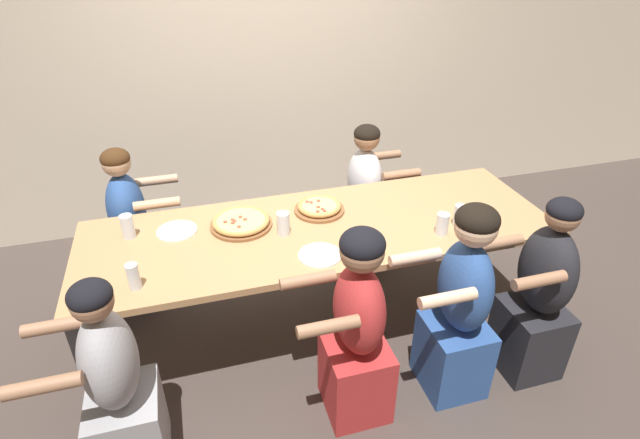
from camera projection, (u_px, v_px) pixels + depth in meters
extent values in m
plane|color=#423833|center=(320.00, 323.00, 3.30)|extent=(18.00, 18.00, 0.00)
cube|color=beige|center=(261.00, 26.00, 3.83)|extent=(10.00, 0.06, 3.20)
cube|color=tan|center=(320.00, 230.00, 2.93)|extent=(2.74, 0.91, 0.04)
cube|color=#4C4C51|center=(90.00, 373.00, 2.48)|extent=(0.07, 0.07, 0.71)
cube|color=#4C4C51|center=(539.00, 282.00, 3.11)|extent=(0.07, 0.07, 0.71)
cube|color=#4C4C51|center=(103.00, 279.00, 3.14)|extent=(0.07, 0.07, 0.71)
cube|color=#4C4C51|center=(472.00, 220.00, 3.76)|extent=(0.07, 0.07, 0.71)
cylinder|color=brown|center=(241.00, 225.00, 2.92)|extent=(0.36, 0.36, 0.02)
torus|color=tan|center=(241.00, 221.00, 2.91)|extent=(0.33, 0.33, 0.03)
cylinder|color=#E5C675|center=(241.00, 221.00, 2.91)|extent=(0.29, 0.29, 0.03)
cylinder|color=#9E4C38|center=(245.00, 219.00, 2.90)|extent=(0.02, 0.02, 0.01)
cylinder|color=#9E4C38|center=(233.00, 223.00, 2.87)|extent=(0.02, 0.02, 0.01)
cylinder|color=#9E4C38|center=(235.00, 221.00, 2.89)|extent=(0.02, 0.02, 0.01)
cylinder|color=#9E4C38|center=(240.00, 217.00, 2.93)|extent=(0.02, 0.02, 0.01)
cylinder|color=#9E4C38|center=(233.00, 220.00, 2.90)|extent=(0.02, 0.02, 0.01)
cylinder|color=#9E4C38|center=(225.00, 222.00, 2.88)|extent=(0.02, 0.02, 0.01)
cylinder|color=#9E4C38|center=(239.00, 227.00, 2.83)|extent=(0.02, 0.02, 0.01)
cylinder|color=brown|center=(319.00, 210.00, 3.08)|extent=(0.31, 0.31, 0.02)
torus|color=tan|center=(319.00, 206.00, 3.06)|extent=(0.27, 0.27, 0.03)
cylinder|color=#E5C675|center=(319.00, 207.00, 3.06)|extent=(0.23, 0.23, 0.03)
cylinder|color=#9E4C38|center=(311.00, 202.00, 3.08)|extent=(0.02, 0.02, 0.01)
cylinder|color=#9E4C38|center=(318.00, 207.00, 3.03)|extent=(0.02, 0.02, 0.01)
cylinder|color=#9E4C38|center=(319.00, 201.00, 3.10)|extent=(0.02, 0.02, 0.01)
cylinder|color=#9E4C38|center=(318.00, 211.00, 2.98)|extent=(0.02, 0.02, 0.01)
cylinder|color=#9E4C38|center=(322.00, 209.00, 3.01)|extent=(0.02, 0.02, 0.01)
cylinder|color=#9E4C38|center=(325.00, 211.00, 2.99)|extent=(0.02, 0.02, 0.01)
cylinder|color=#9E4C38|center=(307.00, 202.00, 3.09)|extent=(0.02, 0.02, 0.01)
cylinder|color=white|center=(177.00, 231.00, 2.87)|extent=(0.23, 0.23, 0.01)
cube|color=#B7B7BC|center=(177.00, 230.00, 2.87)|extent=(0.03, 0.16, 0.01)
cylinder|color=white|center=(320.00, 255.00, 2.66)|extent=(0.23, 0.23, 0.01)
cube|color=#B7B7BC|center=(320.00, 254.00, 2.66)|extent=(0.03, 0.16, 0.01)
cylinder|color=silver|center=(442.00, 224.00, 2.83)|extent=(0.07, 0.07, 0.13)
cylinder|color=black|center=(442.00, 228.00, 2.84)|extent=(0.06, 0.06, 0.07)
cylinder|color=silver|center=(459.00, 215.00, 2.90)|extent=(0.06, 0.06, 0.13)
cylinder|color=black|center=(459.00, 219.00, 2.92)|extent=(0.06, 0.06, 0.09)
cylinder|color=silver|center=(133.00, 276.00, 2.40)|extent=(0.06, 0.06, 0.14)
cylinder|color=black|center=(134.00, 280.00, 2.41)|extent=(0.05, 0.05, 0.10)
cylinder|color=silver|center=(128.00, 226.00, 2.79)|extent=(0.07, 0.07, 0.14)
cylinder|color=black|center=(128.00, 230.00, 2.80)|extent=(0.06, 0.06, 0.10)
cylinder|color=silver|center=(283.00, 223.00, 2.82)|extent=(0.07, 0.07, 0.13)
cube|color=#B22D2D|center=(355.00, 377.00, 2.63)|extent=(0.32, 0.34, 0.44)
ellipsoid|color=#B22D2D|center=(359.00, 310.00, 2.40)|extent=(0.24, 0.36, 0.49)
sphere|color=#9E7051|center=(362.00, 251.00, 2.22)|extent=(0.21, 0.21, 0.21)
ellipsoid|color=black|center=(362.00, 244.00, 2.20)|extent=(0.21, 0.21, 0.14)
cylinder|color=#9E7051|center=(328.00, 327.00, 2.16)|extent=(0.28, 0.06, 0.06)
cylinder|color=#9E7051|center=(308.00, 280.00, 2.44)|extent=(0.28, 0.06, 0.06)
cube|color=#99999E|center=(130.00, 429.00, 2.36)|extent=(0.32, 0.34, 0.44)
ellipsoid|color=#99999E|center=(109.00, 360.00, 2.13)|extent=(0.24, 0.36, 0.48)
sphere|color=#9E7051|center=(91.00, 301.00, 1.96)|extent=(0.17, 0.17, 0.17)
ellipsoid|color=black|center=(90.00, 295.00, 1.95)|extent=(0.18, 0.18, 0.12)
cylinder|color=#9E7051|center=(43.00, 386.00, 1.89)|extent=(0.28, 0.06, 0.06)
cylinder|color=#9E7051|center=(57.00, 326.00, 2.17)|extent=(0.28, 0.06, 0.06)
cube|color=#2D5193|center=(452.00, 354.00, 2.77)|extent=(0.32, 0.34, 0.44)
ellipsoid|color=#2D5193|center=(465.00, 286.00, 2.53)|extent=(0.24, 0.36, 0.52)
sphere|color=beige|center=(476.00, 226.00, 2.34)|extent=(0.21, 0.21, 0.21)
ellipsoid|color=black|center=(478.00, 219.00, 2.32)|extent=(0.21, 0.21, 0.15)
cylinder|color=beige|center=(448.00, 298.00, 2.28)|extent=(0.28, 0.06, 0.06)
cylinder|color=beige|center=(415.00, 257.00, 2.56)|extent=(0.28, 0.06, 0.06)
cube|color=silver|center=(362.00, 231.00, 3.88)|extent=(0.32, 0.34, 0.44)
ellipsoid|color=silver|center=(365.00, 179.00, 3.65)|extent=(0.24, 0.36, 0.47)
sphere|color=#9E7051|center=(367.00, 138.00, 3.49)|extent=(0.18, 0.18, 0.18)
ellipsoid|color=black|center=(367.00, 134.00, 3.47)|extent=(0.19, 0.19, 0.13)
cylinder|color=#9E7051|center=(383.00, 156.00, 3.79)|extent=(0.28, 0.06, 0.06)
cylinder|color=#9E7051|center=(401.00, 174.00, 3.51)|extent=(0.28, 0.06, 0.06)
cube|color=#2D5193|center=(140.00, 266.00, 3.48)|extent=(0.32, 0.34, 0.44)
ellipsoid|color=#2D5193|center=(126.00, 209.00, 3.25)|extent=(0.24, 0.36, 0.49)
sphere|color=tan|center=(116.00, 163.00, 3.08)|extent=(0.18, 0.18, 0.18)
ellipsoid|color=#422814|center=(115.00, 158.00, 3.06)|extent=(0.18, 0.18, 0.12)
cylinder|color=tan|center=(157.00, 180.00, 3.39)|extent=(0.28, 0.06, 0.06)
cylinder|color=tan|center=(157.00, 204.00, 3.11)|extent=(0.28, 0.06, 0.06)
cube|color=#232328|center=(528.00, 337.00, 2.89)|extent=(0.32, 0.34, 0.44)
ellipsoid|color=#232328|center=(547.00, 271.00, 2.64)|extent=(0.24, 0.36, 0.52)
sphere|color=#9E7051|center=(563.00, 215.00, 2.47)|extent=(0.17, 0.17, 0.17)
ellipsoid|color=black|center=(565.00, 210.00, 2.45)|extent=(0.18, 0.18, 0.12)
cylinder|color=#9E7051|center=(539.00, 281.00, 2.40)|extent=(0.28, 0.06, 0.06)
cylinder|color=#9E7051|center=(498.00, 243.00, 2.68)|extent=(0.28, 0.06, 0.06)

